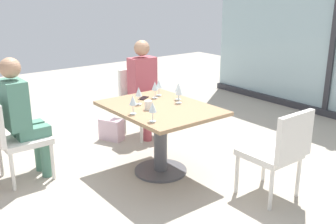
{
  "coord_description": "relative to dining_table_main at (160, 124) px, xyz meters",
  "views": [
    {
      "loc": [
        3.07,
        -2.29,
        1.87
      ],
      "look_at": [
        0.0,
        0.1,
        0.65
      ],
      "focal_mm": 41.97,
      "sensor_mm": 36.0,
      "label": 1
    }
  ],
  "objects": [
    {
      "name": "wine_glass_1",
      "position": [
        -0.29,
        0.15,
        0.32
      ],
      "size": [
        0.07,
        0.07,
        0.18
      ],
      "color": "silver",
      "rests_on": "dining_table_main"
    },
    {
      "name": "wine_glass_4",
      "position": [
        0.04,
        -0.36,
        0.32
      ],
      "size": [
        0.07,
        0.07,
        0.18
      ],
      "color": "silver",
      "rests_on": "dining_table_main"
    },
    {
      "name": "ground_plane",
      "position": [
        0.0,
        0.0,
        -0.54
      ],
      "size": [
        12.0,
        12.0,
        0.0
      ],
      "primitive_type": "plane",
      "color": "#A89E8E"
    },
    {
      "name": "coffee_cup",
      "position": [
        0.01,
        -0.16,
        0.23
      ],
      "size": [
        0.08,
        0.08,
        0.09
      ],
      "primitive_type": "cylinder",
      "color": "white",
      "rests_on": "dining_table_main"
    },
    {
      "name": "window_wall_backdrop",
      "position": [
        0.0,
        3.2,
        0.67
      ],
      "size": [
        4.59,
        0.1,
        2.7
      ],
      "color": "#9BB7BC",
      "rests_on": "ground_plane"
    },
    {
      "name": "handbag_1",
      "position": [
        -1.14,
        0.06,
        -0.4
      ],
      "size": [
        0.34,
        0.27,
        0.28
      ],
      "primitive_type": "cube",
      "rotation": [
        0.0,
        0.0,
        0.43
      ],
      "color": "beige",
      "rests_on": "ground_plane"
    },
    {
      "name": "chair_far_left",
      "position": [
        -1.11,
        0.5,
        -0.04
      ],
      "size": [
        0.5,
        0.46,
        0.87
      ],
      "color": "silver",
      "rests_on": "ground_plane"
    },
    {
      "name": "chair_front_left",
      "position": [
        -0.74,
        -1.27,
        -0.04
      ],
      "size": [
        0.46,
        0.5,
        0.87
      ],
      "color": "silver",
      "rests_on": "ground_plane"
    },
    {
      "name": "dining_table_main",
      "position": [
        0.0,
        0.0,
        0.0
      ],
      "size": [
        1.19,
        0.9,
        0.73
      ],
      "color": "#997551",
      "rests_on": "ground_plane"
    },
    {
      "name": "wine_glass_0",
      "position": [
        -0.19,
        -0.13,
        0.32
      ],
      "size": [
        0.07,
        0.07,
        0.18
      ],
      "color": "silver",
      "rests_on": "dining_table_main"
    },
    {
      "name": "wine_glass_3",
      "position": [
        -0.35,
        0.25,
        0.32
      ],
      "size": [
        0.07,
        0.07,
        0.18
      ],
      "color": "silver",
      "rests_on": "dining_table_main"
    },
    {
      "name": "wine_glass_6",
      "position": [
        0.34,
        -0.34,
        0.32
      ],
      "size": [
        0.07,
        0.07,
        0.18
      ],
      "color": "silver",
      "rests_on": "dining_table_main"
    },
    {
      "name": "chair_far_right",
      "position": [
        1.11,
        0.5,
        -0.04
      ],
      "size": [
        0.5,
        0.46,
        0.87
      ],
      "color": "silver",
      "rests_on": "ground_plane"
    },
    {
      "name": "cell_phone_on_table",
      "position": [
        -0.35,
        0.03,
        0.19
      ],
      "size": [
        0.13,
        0.16,
        0.01
      ],
      "primitive_type": "cube",
      "rotation": [
        0.0,
        0.0,
        0.54
      ],
      "color": "black",
      "rests_on": "dining_table_main"
    },
    {
      "name": "person_front_left",
      "position": [
        -0.74,
        -1.16,
        0.16
      ],
      "size": [
        0.34,
        0.39,
        1.26
      ],
      "color": "#4C7F6B",
      "rests_on": "ground_plane"
    },
    {
      "name": "wine_glass_2",
      "position": [
        -0.09,
        0.31,
        0.32
      ],
      "size": [
        0.07,
        0.07,
        0.18
      ],
      "color": "silver",
      "rests_on": "dining_table_main"
    },
    {
      "name": "person_far_left",
      "position": [
        -1.0,
        0.5,
        0.16
      ],
      "size": [
        0.39,
        0.34,
        1.26
      ],
      "color": "#B24C56",
      "rests_on": "ground_plane"
    },
    {
      "name": "wine_glass_5",
      "position": [
        0.02,
        0.23,
        0.32
      ],
      "size": [
        0.07,
        0.07,
        0.18
      ],
      "color": "silver",
      "rests_on": "dining_table_main"
    }
  ]
}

